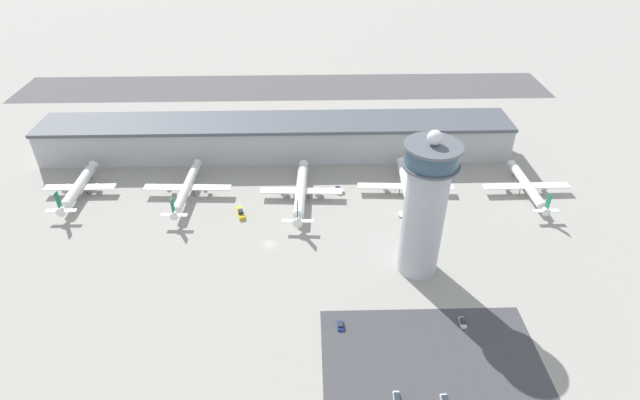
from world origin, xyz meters
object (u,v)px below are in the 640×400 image
object	(u,v)px
car_green_van	(397,399)
car_blue_compact	(463,322)
car_grey_coupe	(340,325)
control_tower	(425,207)
airplane_gate_charlie	(301,191)
service_truck_catering	(408,215)
airplane_gate_bravo	(187,188)
airplane_gate_delta	(406,187)
service_truck_baggage	(439,205)
service_truck_water	(336,190)
airplane_gate_echo	(527,186)
service_truck_fuel	(240,213)
airplane_gate_alpha	(79,187)

from	to	relation	value
car_green_van	car_blue_compact	world-z (taller)	car_green_van
car_green_van	car_grey_coupe	size ratio (longest dim) A/B	1.20
control_tower	airplane_gate_charlie	xyz separation A→B (m)	(-41.36, 44.95, -22.38)
service_truck_catering	car_blue_compact	size ratio (longest dim) A/B	1.89
airplane_gate_bravo	airplane_gate_delta	size ratio (longest dim) A/B	0.94
service_truck_baggage	service_truck_water	size ratio (longest dim) A/B	1.16
service_truck_water	car_blue_compact	world-z (taller)	service_truck_water
car_grey_coupe	service_truck_catering	bearing A→B (deg)	61.44
car_blue_compact	airplane_gate_echo	bearing A→B (deg)	57.19
car_grey_coupe	airplane_gate_bravo	bearing A→B (deg)	129.50
service_truck_fuel	car_grey_coupe	distance (m)	71.03
airplane_gate_alpha	car_blue_compact	xyz separation A→B (m)	(146.83, -76.73, -3.58)
airplane_gate_alpha	car_blue_compact	bearing A→B (deg)	-27.59
airplane_gate_charlie	service_truck_water	size ratio (longest dim) A/B	6.77
service_truck_water	service_truck_fuel	bearing A→B (deg)	-158.02
airplane_gate_charlie	service_truck_baggage	xyz separation A→B (m)	(57.81, -7.52, -3.14)
control_tower	car_blue_compact	xyz separation A→B (m)	(9.69, -26.29, -25.96)
airplane_gate_charlie	airplane_gate_echo	size ratio (longest dim) A/B	1.16
airplane_gate_charlie	service_truck_water	world-z (taller)	airplane_gate_charlie
service_truck_water	car_green_van	size ratio (longest dim) A/B	1.41
airplane_gate_alpha	service_truck_catering	world-z (taller)	airplane_gate_alpha
airplane_gate_bravo	service_truck_baggage	distance (m)	107.36
service_truck_catering	car_grey_coupe	distance (m)	64.99
airplane_gate_bravo	control_tower	bearing A→B (deg)	-28.12
airplane_gate_bravo	car_grey_coupe	size ratio (longest dim) A/B	10.64
service_truck_baggage	service_truck_fuel	bearing A→B (deg)	-177.53
airplane_gate_bravo	service_truck_fuel	world-z (taller)	airplane_gate_bravo
airplane_gate_alpha	service_truck_baggage	bearing A→B (deg)	-4.84
airplane_gate_delta	service_truck_baggage	distance (m)	16.23
airplane_gate_echo	airplane_gate_charlie	bearing A→B (deg)	-179.16
service_truck_baggage	service_truck_water	bearing A→B (deg)	163.33
airplane_gate_bravo	service_truck_fuel	size ratio (longest dim) A/B	5.03
airplane_gate_charlie	airplane_gate_delta	distance (m)	45.54
service_truck_baggage	airplane_gate_charlie	bearing A→B (deg)	172.59
service_truck_fuel	car_blue_compact	world-z (taller)	service_truck_fuel
airplane_gate_delta	car_grey_coupe	xyz separation A→B (m)	(-32.79, -74.03, -3.33)
airplane_gate_delta	car_blue_compact	distance (m)	74.13
control_tower	car_blue_compact	size ratio (longest dim) A/B	12.36
airplane_gate_bravo	airplane_gate_delta	xyz separation A→B (m)	(94.41, -0.71, -0.63)
car_green_van	service_truck_baggage	bearing A→B (deg)	70.73
car_grey_coupe	car_blue_compact	xyz separation A→B (m)	(38.37, 0.19, -0.01)
control_tower	service_truck_water	bearing A→B (deg)	117.33
service_truck_water	car_blue_compact	xyz separation A→B (m)	(35.59, -76.40, -0.30)
airplane_gate_bravo	airplane_gate_charlie	bearing A→B (deg)	-3.88
service_truck_baggage	car_green_van	distance (m)	95.46
airplane_gate_delta	service_truck_fuel	world-z (taller)	airplane_gate_delta
airplane_gate_bravo	service_truck_water	bearing A→B (deg)	1.64
service_truck_catering	airplane_gate_echo	bearing A→B (deg)	16.24
airplane_gate_bravo	car_grey_coupe	xyz separation A→B (m)	(61.62, -74.74, -3.96)
car_green_van	car_blue_compact	bearing A→B (deg)	46.86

